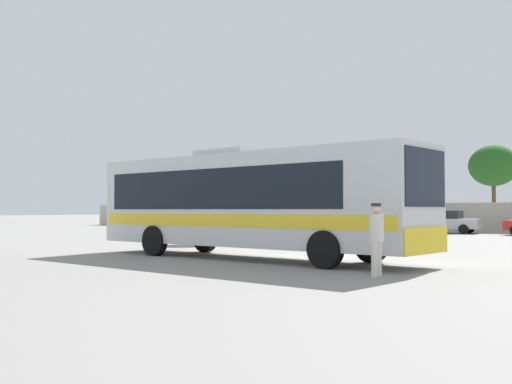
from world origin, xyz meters
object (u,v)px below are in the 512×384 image
(coach_bus_silver_yellow, at_px, (247,200))
(attendant_by_bus_door, at_px, (376,235))
(parked_car_third_silver, at_px, (444,221))
(parked_car_second_black, at_px, (372,221))
(vendor_umbrella_near_gate_pink, at_px, (199,209))
(roadside_tree_midleft, at_px, (493,166))
(utility_pole_far, at_px, (347,185))
(parked_car_leftmost_black, at_px, (296,220))
(roadside_tree_left, at_px, (381,174))

(coach_bus_silver_yellow, height_order, attendant_by_bus_door, coach_bus_silver_yellow)
(attendant_by_bus_door, height_order, parked_car_third_silver, attendant_by_bus_door)
(coach_bus_silver_yellow, distance_m, parked_car_second_black, 25.85)
(parked_car_third_silver, bearing_deg, vendor_umbrella_near_gate_pink, -104.71)
(roadside_tree_midleft, bearing_deg, utility_pole_far, -159.73)
(attendant_by_bus_door, relative_size, vendor_umbrella_near_gate_pink, 0.74)
(attendant_by_bus_door, bearing_deg, utility_pole_far, 116.51)
(parked_car_leftmost_black, bearing_deg, vendor_umbrella_near_gate_pink, -72.43)
(parked_car_leftmost_black, xyz_separation_m, roadside_tree_midleft, (12.54, 10.01, 4.34))
(utility_pole_far, bearing_deg, attendant_by_bus_door, -63.49)
(parked_car_second_black, bearing_deg, utility_pole_far, 130.04)
(parked_car_leftmost_black, xyz_separation_m, roadside_tree_left, (4.57, 6.06, 3.79))
(parked_car_second_black, height_order, roadside_tree_midleft, roadside_tree_midleft)
(parked_car_leftmost_black, distance_m, parked_car_third_silver, 11.39)
(vendor_umbrella_near_gate_pink, relative_size, roadside_tree_midleft, 0.35)
(coach_bus_silver_yellow, relative_size, utility_pole_far, 1.77)
(parked_car_leftmost_black, bearing_deg, parked_car_second_black, 4.10)
(utility_pole_far, relative_size, roadside_tree_midleft, 1.04)
(parked_car_leftmost_black, distance_m, parked_car_second_black, 6.17)
(coach_bus_silver_yellow, height_order, vendor_umbrella_near_gate_pink, coach_bus_silver_yellow)
(parked_car_leftmost_black, relative_size, parked_car_second_black, 1.01)
(parked_car_leftmost_black, bearing_deg, roadside_tree_midleft, 38.60)
(parked_car_leftmost_black, xyz_separation_m, parked_car_third_silver, (11.37, 0.65, 0.02))
(parked_car_second_black, bearing_deg, roadside_tree_midleft, 56.28)
(vendor_umbrella_near_gate_pink, bearing_deg, roadside_tree_left, 93.51)
(coach_bus_silver_yellow, xyz_separation_m, parked_car_second_black, (-6.32, 25.04, -1.12))
(coach_bus_silver_yellow, bearing_deg, utility_pole_far, 109.71)
(attendant_by_bus_door, xyz_separation_m, parked_car_second_black, (-12.00, 27.82, -0.19))
(attendant_by_bus_door, distance_m, vendor_umbrella_near_gate_pink, 14.47)
(parked_car_leftmost_black, distance_m, utility_pole_far, 6.79)
(vendor_umbrella_near_gate_pink, bearing_deg, attendant_by_bus_door, -33.73)
(attendant_by_bus_door, bearing_deg, vendor_umbrella_near_gate_pink, 146.27)
(coach_bus_silver_yellow, height_order, parked_car_leftmost_black, coach_bus_silver_yellow)
(roadside_tree_left, bearing_deg, attendant_by_bus_door, -67.89)
(utility_pole_far, bearing_deg, parked_car_second_black, -49.96)
(attendant_by_bus_door, relative_size, roadside_tree_midleft, 0.26)
(parked_car_second_black, relative_size, roadside_tree_midleft, 0.63)
(parked_car_third_silver, distance_m, utility_pole_far, 11.55)
(coach_bus_silver_yellow, xyz_separation_m, parked_car_third_silver, (-1.10, 25.25, -1.12))
(attendant_by_bus_door, distance_m, parked_car_second_black, 30.29)
(vendor_umbrella_near_gate_pink, height_order, parked_car_leftmost_black, vendor_umbrella_near_gate_pink)
(vendor_umbrella_near_gate_pink, distance_m, parked_car_third_silver, 20.68)
(coach_bus_silver_yellow, relative_size, parked_car_third_silver, 2.71)
(parked_car_second_black, xyz_separation_m, utility_pole_far, (-4.63, 5.50, 2.90))
(parked_car_second_black, height_order, roadside_tree_left, roadside_tree_left)
(parked_car_second_black, bearing_deg, coach_bus_silver_yellow, -75.84)
(attendant_by_bus_door, height_order, roadside_tree_midleft, roadside_tree_midleft)
(parked_car_third_silver, distance_m, roadside_tree_left, 9.48)
(roadside_tree_left, height_order, roadside_tree_midleft, roadside_tree_midleft)
(vendor_umbrella_near_gate_pink, xyz_separation_m, roadside_tree_left, (-1.56, 25.40, 2.94))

